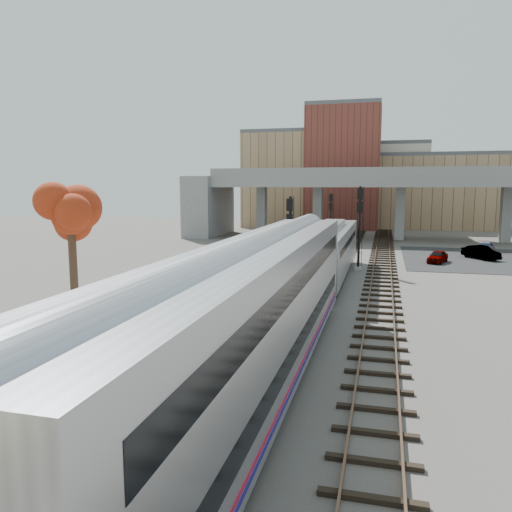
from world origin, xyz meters
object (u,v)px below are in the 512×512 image
at_px(signal_mast_mid, 359,229).
at_px(car_b, 481,252).
at_px(car_c, 484,249).
at_px(tree, 71,216).
at_px(car_a, 438,257).
at_px(signal_mast_far, 330,222).
at_px(coach, 257,316).
at_px(locomotive, 329,250).
at_px(signal_mast_near, 290,246).

relative_size(signal_mast_mid, car_b, 1.78).
bearing_deg(car_c, tree, -112.68).
xyz_separation_m(car_a, car_c, (5.23, 6.96, 0.08)).
xyz_separation_m(signal_mast_far, car_c, (16.32, -3.01, -2.30)).
bearing_deg(tree, car_b, 48.14).
relative_size(tree, car_c, 1.67).
bearing_deg(car_b, coach, -143.99).
relative_size(car_b, car_c, 0.90).
relative_size(locomotive, signal_mast_mid, 2.67).
bearing_deg(signal_mast_mid, car_b, 39.63).
height_order(coach, car_c, coach).
relative_size(locomotive, car_c, 4.26).
bearing_deg(signal_mast_near, locomotive, 68.91).
bearing_deg(signal_mast_far, car_a, -41.96).
xyz_separation_m(locomotive, tree, (-12.42, -14.80, 3.27)).
height_order(locomotive, signal_mast_far, signal_mast_far).
distance_m(signal_mast_mid, tree, 24.23).
relative_size(locomotive, car_b, 4.75).
bearing_deg(signal_mast_mid, car_a, 40.38).
bearing_deg(coach, car_c, 70.46).
bearing_deg(signal_mast_far, signal_mast_near, -90.00).
bearing_deg(tree, signal_mast_far, 73.69).
bearing_deg(coach, car_b, 69.95).
xyz_separation_m(coach, signal_mast_near, (-2.10, 17.16, 0.30)).
bearing_deg(signal_mast_mid, car_c, 46.56).
bearing_deg(tree, car_c, 50.45).
xyz_separation_m(signal_mast_mid, car_c, (12.22, 12.91, -2.86)).
relative_size(signal_mast_mid, car_c, 1.59).
bearing_deg(car_c, coach, -92.68).
xyz_separation_m(signal_mast_near, signal_mast_mid, (4.10, 10.01, 0.45)).
bearing_deg(signal_mast_near, coach, -83.02).
bearing_deg(signal_mast_near, tree, -137.81).
distance_m(tree, car_b, 38.92).
height_order(signal_mast_mid, car_c, signal_mast_mid).
relative_size(signal_mast_near, signal_mast_far, 1.02).
relative_size(signal_mast_far, car_c, 1.41).
bearing_deg(locomotive, signal_mast_near, -111.09).
relative_size(tree, car_a, 2.22).
distance_m(locomotive, tree, 19.60).
relative_size(locomotive, coach, 0.76).
bearing_deg(signal_mast_near, car_b, 51.48).
xyz_separation_m(coach, signal_mast_far, (-2.10, 43.09, 0.19)).
distance_m(signal_mast_near, car_b, 24.91).
height_order(locomotive, tree, tree).
bearing_deg(car_a, locomotive, -110.98).
relative_size(locomotive, signal_mast_far, 3.02).
bearing_deg(locomotive, coach, -90.00).
height_order(coach, signal_mast_far, signal_mast_far).
relative_size(car_a, car_c, 0.75).
bearing_deg(tree, coach, -32.13).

